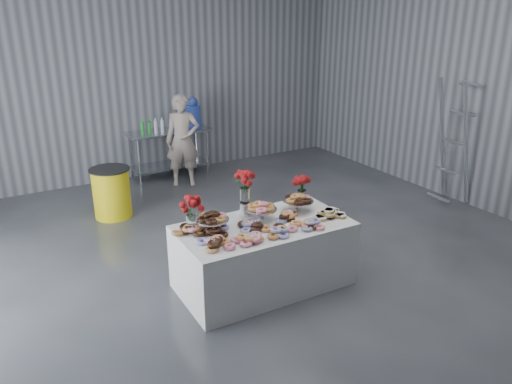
% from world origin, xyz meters
% --- Properties ---
extents(ground, '(9.00, 9.00, 0.00)m').
position_xyz_m(ground, '(0.00, 0.00, 0.00)').
color(ground, '#33353A').
rests_on(ground, ground).
extents(room_walls, '(8.04, 9.04, 4.02)m').
position_xyz_m(room_walls, '(-0.27, 0.07, 2.64)').
color(room_walls, gray).
rests_on(room_walls, ground).
extents(display_table, '(1.92, 1.03, 0.75)m').
position_xyz_m(display_table, '(-0.13, -0.04, 0.38)').
color(display_table, white).
rests_on(display_table, ground).
extents(prep_table, '(1.50, 0.60, 0.90)m').
position_xyz_m(prep_table, '(0.34, 4.10, 0.62)').
color(prep_table, silver).
rests_on(prep_table, ground).
extents(donut_mounds, '(1.82, 0.83, 0.09)m').
position_xyz_m(donut_mounds, '(-0.13, -0.09, 0.80)').
color(donut_mounds, gold).
rests_on(donut_mounds, display_table).
extents(cake_stand_left, '(0.36, 0.36, 0.17)m').
position_xyz_m(cake_stand_left, '(-0.68, 0.12, 0.89)').
color(cake_stand_left, silver).
rests_on(cake_stand_left, display_table).
extents(cake_stand_mid, '(0.36, 0.36, 0.17)m').
position_xyz_m(cake_stand_mid, '(-0.08, 0.11, 0.89)').
color(cake_stand_mid, silver).
rests_on(cake_stand_mid, display_table).
extents(cake_stand_right, '(0.36, 0.36, 0.17)m').
position_xyz_m(cake_stand_right, '(0.42, 0.10, 0.89)').
color(cake_stand_right, silver).
rests_on(cake_stand_right, display_table).
extents(danish_pile, '(0.48, 0.48, 0.11)m').
position_xyz_m(danish_pile, '(0.61, -0.20, 0.81)').
color(danish_pile, silver).
rests_on(danish_pile, display_table).
extents(bouquet_left, '(0.26, 0.26, 0.42)m').
position_xyz_m(bouquet_left, '(-0.88, 0.22, 1.05)').
color(bouquet_left, white).
rests_on(bouquet_left, display_table).
extents(bouquet_right, '(0.26, 0.26, 0.42)m').
position_xyz_m(bouquet_right, '(0.57, 0.25, 1.05)').
color(bouquet_right, white).
rests_on(bouquet_right, display_table).
extents(bouquet_center, '(0.26, 0.26, 0.57)m').
position_xyz_m(bouquet_center, '(-0.18, 0.31, 1.13)').
color(bouquet_center, silver).
rests_on(bouquet_center, display_table).
extents(water_jug, '(0.28, 0.28, 0.55)m').
position_xyz_m(water_jug, '(0.84, 4.10, 1.15)').
color(water_jug, '#4261E0').
rests_on(water_jug, prep_table).
extents(drink_bottles, '(0.54, 0.08, 0.27)m').
position_xyz_m(drink_bottles, '(0.02, 4.00, 1.04)').
color(drink_bottles, '#268C33').
rests_on(drink_bottles, prep_table).
extents(person, '(0.68, 0.57, 1.61)m').
position_xyz_m(person, '(0.42, 3.63, 0.80)').
color(person, '#CC8C93').
rests_on(person, ground).
extents(trash_barrel, '(0.59, 0.59, 0.76)m').
position_xyz_m(trash_barrel, '(-1.08, 2.81, 0.38)').
color(trash_barrel, yellow).
rests_on(trash_barrel, ground).
extents(stepladder, '(0.69, 0.50, 2.02)m').
position_xyz_m(stepladder, '(3.75, 0.65, 1.01)').
color(stepladder, silver).
rests_on(stepladder, ground).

